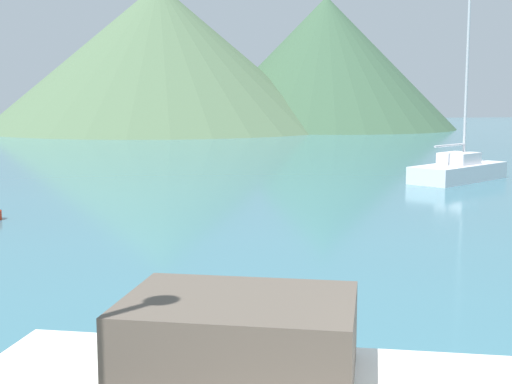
% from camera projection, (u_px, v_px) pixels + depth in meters
% --- Properties ---
extents(sailboat_inner, '(5.67, 4.78, 9.28)m').
position_uv_depth(sailboat_inner, '(459.00, 169.00, 32.31)').
color(sailboat_inner, silver).
rests_on(sailboat_inner, ground_plane).
extents(hill_central, '(39.79, 39.79, 16.63)m').
position_uv_depth(hill_central, '(160.00, 57.00, 81.93)').
color(hill_central, '#4C6647').
rests_on(hill_central, ground_plane).
extents(hill_east, '(31.17, 31.17, 15.74)m').
position_uv_depth(hill_east, '(326.00, 63.00, 86.13)').
color(hill_east, '#38563D').
rests_on(hill_east, ground_plane).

